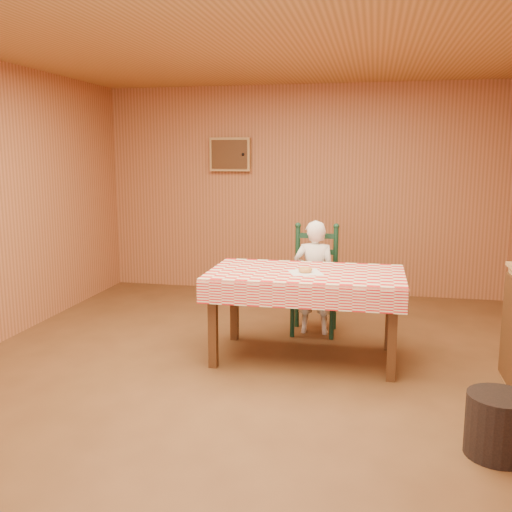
{
  "coord_description": "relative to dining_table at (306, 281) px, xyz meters",
  "views": [
    {
      "loc": [
        0.9,
        -4.18,
        1.75
      ],
      "look_at": [
        0.0,
        0.2,
        0.95
      ],
      "focal_mm": 40.0,
      "sensor_mm": 36.0,
      "label": 1
    }
  ],
  "objects": [
    {
      "name": "ground",
      "position": [
        -0.36,
        -0.54,
        -0.69
      ],
      "size": [
        6.0,
        6.0,
        0.0
      ],
      "primitive_type": "plane",
      "color": "brown",
      "rests_on": "ground"
    },
    {
      "name": "donut",
      "position": [
        -0.0,
        -0.05,
        0.11
      ],
      "size": [
        0.15,
        0.15,
        0.04
      ],
      "primitive_type": "torus",
      "rotation": [
        0.0,
        0.0,
        0.35
      ],
      "color": "#D5954C",
      "rests_on": "napkin"
    },
    {
      "name": "cabin_walls",
      "position": [
        -0.37,
        -0.01,
        1.14
      ],
      "size": [
        5.1,
        6.05,
        2.65
      ],
      "color": "#AB663D",
      "rests_on": "ground"
    },
    {
      "name": "seated_child",
      "position": [
        -0.0,
        0.73,
        -0.13
      ],
      "size": [
        0.41,
        0.27,
        1.12
      ],
      "primitive_type": "imported",
      "rotation": [
        0.0,
        0.0,
        3.14
      ],
      "color": "white",
      "rests_on": "ground"
    },
    {
      "name": "storage_bin",
      "position": [
        1.3,
        -1.4,
        -0.5
      ],
      "size": [
        0.4,
        0.4,
        0.37
      ],
      "primitive_type": "cylinder",
      "rotation": [
        0.0,
        0.0,
        -0.06
      ],
      "color": "black",
      "rests_on": "ground"
    },
    {
      "name": "napkin",
      "position": [
        -0.0,
        -0.05,
        0.08
      ],
      "size": [
        0.33,
        0.33,
        0.0
      ],
      "primitive_type": "cube",
      "rotation": [
        0.0,
        0.0,
        0.35
      ],
      "color": "white",
      "rests_on": "dining_table"
    },
    {
      "name": "ladder_chair",
      "position": [
        0.0,
        0.79,
        -0.18
      ],
      "size": [
        0.44,
        0.4,
        1.08
      ],
      "color": "black",
      "rests_on": "ground"
    },
    {
      "name": "dining_table",
      "position": [
        0.0,
        0.0,
        0.0
      ],
      "size": [
        1.66,
        0.96,
        0.77
      ],
      "color": "#4D2C14",
      "rests_on": "ground"
    }
  ]
}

